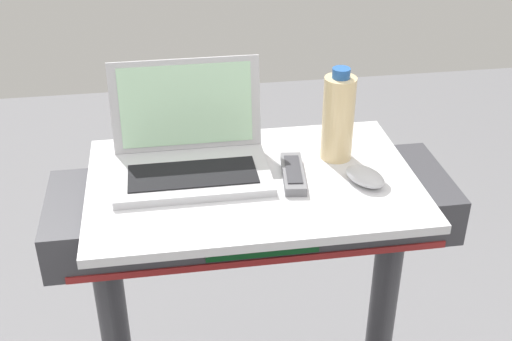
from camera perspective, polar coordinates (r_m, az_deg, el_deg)
desk_board at (r=1.46m, az=-0.30°, el=-1.06°), size 0.72×0.48×0.02m
laptop at (r=1.47m, az=-5.69°, el=1.69°), size 0.34×0.25×0.23m
computer_mouse at (r=1.45m, az=9.39°, el=-0.51°), size 0.10×0.12×0.03m
water_bottle at (r=1.50m, az=7.11°, el=4.60°), size 0.07×0.07×0.22m
tv_remote at (r=1.45m, az=3.23°, el=-0.25°), size 0.07×0.16×0.02m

